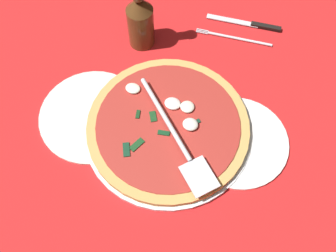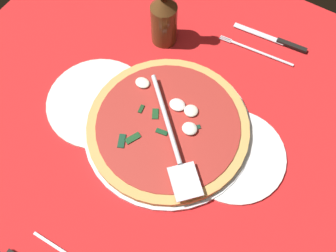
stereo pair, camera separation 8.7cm
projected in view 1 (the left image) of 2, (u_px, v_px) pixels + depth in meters
ground_plane at (168, 158)px, 86.38cm from camera, size 114.45×114.45×0.80cm
checker_pattern at (168, 157)px, 85.98cm from camera, size 114.45×114.45×0.10cm
pizza_pan at (168, 129)px, 88.28cm from camera, size 36.46×36.46×1.24cm
dinner_plate_left at (92, 116)px, 89.98cm from camera, size 23.44×23.44×1.00cm
dinner_plate_right at (238, 142)px, 87.03cm from camera, size 21.74×21.74×1.00cm
pizza at (168, 126)px, 87.01cm from camera, size 34.98×34.98×2.90cm
pizza_server at (177, 138)px, 83.02cm from camera, size 23.36×22.28×1.00cm
place_setting_far at (242, 31)px, 101.28cm from camera, size 20.81×13.27×1.40cm
beer_bottle at (140, 19)px, 92.84cm from camera, size 6.26×6.26×22.62cm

